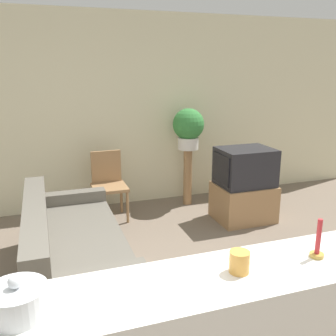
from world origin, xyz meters
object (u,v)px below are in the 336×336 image
Objects in this scene: potted_plant at (188,127)px; decorative_bowl at (17,301)px; television at (245,167)px; couch at (72,252)px; wooden_chair at (108,182)px.

potted_plant is 2.46× the size of decorative_bowl.
television is 1.20× the size of potted_plant.
wooden_chair is (0.61, 1.42, 0.22)m from couch.
television is 1.01m from potted_plant.
decorative_bowl is at bearing -121.10° from potted_plant.
couch is 2.52m from potted_plant.
decorative_bowl reaches higher than wooden_chair.
decorative_bowl reaches higher than couch.
decorative_bowl is (-0.32, -1.94, 0.82)m from couch.
potted_plant is at bearing 58.90° from decorative_bowl.
decorative_bowl is (-0.93, -3.36, 0.60)m from wooden_chair.
television is at bearing -21.35° from wooden_chair.
television is at bearing 46.44° from decorative_bowl.
wooden_chair is at bearing 74.60° from decorative_bowl.
decorative_bowl is (-2.11, -3.50, -0.05)m from potted_plant.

